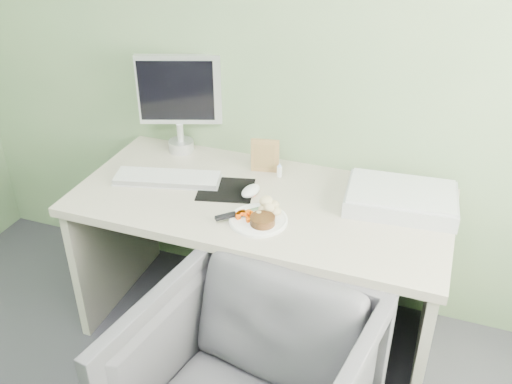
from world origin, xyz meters
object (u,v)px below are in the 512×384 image
(scanner, at_px, (401,199))
(monitor, at_px, (179,98))
(desk, at_px, (260,234))
(plate, at_px, (258,220))

(scanner, distance_m, monitor, 1.13)
(desk, distance_m, scanner, 0.63)
(plate, height_order, monitor, monitor)
(desk, distance_m, monitor, 0.75)
(desk, height_order, monitor, monitor)
(desk, distance_m, plate, 0.26)
(monitor, bearing_deg, scanner, -28.62)
(desk, xyz_separation_m, scanner, (0.57, 0.14, 0.22))
(monitor, bearing_deg, desk, -50.65)
(scanner, relative_size, monitor, 0.94)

